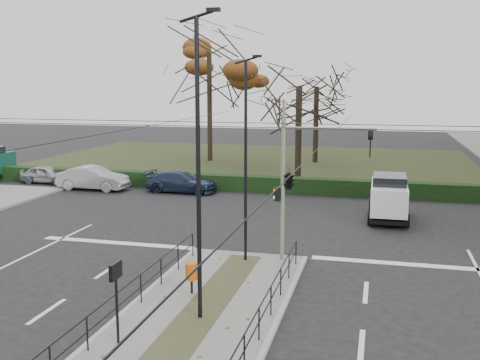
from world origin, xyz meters
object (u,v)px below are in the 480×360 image
object	(u,v)px
parked_car_third	(181,182)
white_van	(389,196)
parked_car_first	(46,174)
bare_tree_center	(317,92)
parked_car_second	(93,178)
streetlamp_median_near	(199,168)
rust_tree	(209,53)
litter_bin	(191,272)
bare_tree_near	(299,93)
traffic_light	(291,178)
streetlamp_median_far	(246,159)
info_panel	(116,280)

from	to	relation	value
parked_car_third	white_van	distance (m)	13.56
parked_car_first	bare_tree_center	xyz separation A→B (m)	(17.09, 14.77, 5.54)
parked_car_second	white_van	world-z (taller)	white_van
streetlamp_median_near	parked_car_first	size ratio (longest dim) A/B	2.39
rust_tree	parked_car_second	bearing A→B (deg)	-102.65
litter_bin	parked_car_first	bearing A→B (deg)	133.41
bare_tree_near	white_van	bearing A→B (deg)	-57.36
streetlamp_median_near	parked_car_first	bearing A→B (deg)	132.15
parked_car_first	white_van	distance (m)	23.74
traffic_light	streetlamp_median_near	world-z (taller)	streetlamp_median_near
bare_tree_near	streetlamp_median_near	bearing A→B (deg)	-88.45
traffic_light	bare_tree_center	world-z (taller)	bare_tree_center
streetlamp_median_far	white_van	xyz separation A→B (m)	(5.38, 8.77, -2.87)
litter_bin	bare_tree_near	bearing A→B (deg)	89.36
info_panel	streetlamp_median_near	xyz separation A→B (m)	(1.61, 2.05, 2.70)
streetlamp_median_near	traffic_light	bearing A→B (deg)	74.93
rust_tree	bare_tree_near	world-z (taller)	rust_tree
info_panel	rust_tree	size ratio (longest dim) A/B	0.18
streetlamp_median_near	parked_car_second	size ratio (longest dim) A/B	1.86
traffic_light	bare_tree_near	size ratio (longest dim) A/B	0.63
litter_bin	parked_car_second	distance (m)	20.51
litter_bin	info_panel	xyz separation A→B (m)	(-0.72, -3.84, 1.00)
traffic_light	bare_tree_center	size ratio (longest dim) A/B	0.63
traffic_light	white_van	bearing A→B (deg)	65.54
info_panel	white_van	distance (m)	17.84
parked_car_first	bare_tree_near	world-z (taller)	bare_tree_near
streetlamp_median_far	bare_tree_near	distance (m)	18.33
info_panel	bare_tree_near	distance (m)	26.20
traffic_light	bare_tree_center	bearing A→B (deg)	94.64
streetlamp_median_near	info_panel	bearing A→B (deg)	-128.11
parked_car_third	parked_car_second	bearing A→B (deg)	97.62
litter_bin	parked_car_second	xyz separation A→B (m)	(-12.41, 16.33, -0.09)
streetlamp_median_far	parked_car_second	size ratio (longest dim) A/B	1.66
parked_car_third	bare_tree_center	xyz separation A→B (m)	(6.76, 15.62, 5.49)
litter_bin	parked_car_first	distance (m)	24.53
info_panel	parked_car_third	size ratio (longest dim) A/B	0.47
parked_car_third	bare_tree_near	size ratio (longest dim) A/B	0.53
streetlamp_median_far	parked_car_third	distance (m)	15.51
bare_tree_center	rust_tree	bearing A→B (deg)	-172.41
parked_car_first	parked_car_third	bearing A→B (deg)	-94.58
white_van	litter_bin	bearing A→B (deg)	-116.57
parked_car_third	streetlamp_median_near	bearing A→B (deg)	-157.08
parked_car_first	parked_car_second	world-z (taller)	parked_car_second
streetlamp_median_far	parked_car_first	distance (m)	22.89
streetlamp_median_near	parked_car_second	distance (m)	22.79
rust_tree	bare_tree_center	distance (m)	9.95
white_van	bare_tree_near	xyz separation A→B (m)	(-6.03, 9.42, 5.02)
bare_tree_near	streetlamp_median_far	bearing A→B (deg)	-87.95
litter_bin	rust_tree	bearing A→B (deg)	106.07
bare_tree_center	litter_bin	bearing A→B (deg)	-90.42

